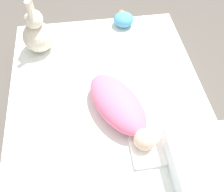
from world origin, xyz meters
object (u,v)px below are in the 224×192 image
(swaddled_baby, at_px, (119,106))
(bunny_plush, at_px, (37,33))
(pillow, at_px, (218,167))
(turtle_plush, at_px, (123,19))

(swaddled_baby, distance_m, bunny_plush, 0.67)
(pillow, distance_m, bunny_plush, 1.17)
(bunny_plush, xyz_separation_m, turtle_plush, (0.16, -0.54, -0.07))
(swaddled_baby, height_order, pillow, swaddled_baby)
(pillow, bearing_deg, bunny_plush, 40.14)
(bunny_plush, bearing_deg, pillow, -139.86)
(swaddled_baby, height_order, turtle_plush, swaddled_baby)
(bunny_plush, bearing_deg, turtle_plush, -73.03)
(pillow, xyz_separation_m, bunny_plush, (0.90, 0.76, 0.06))
(bunny_plush, height_order, turtle_plush, bunny_plush)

